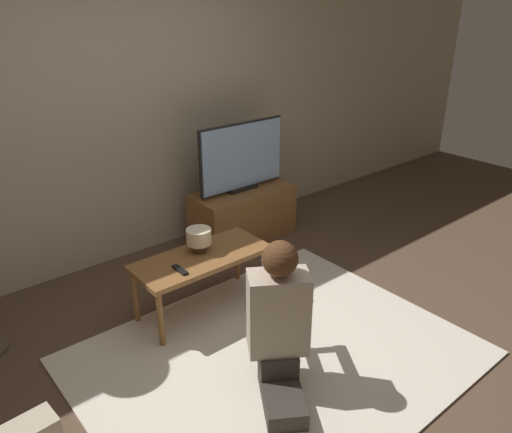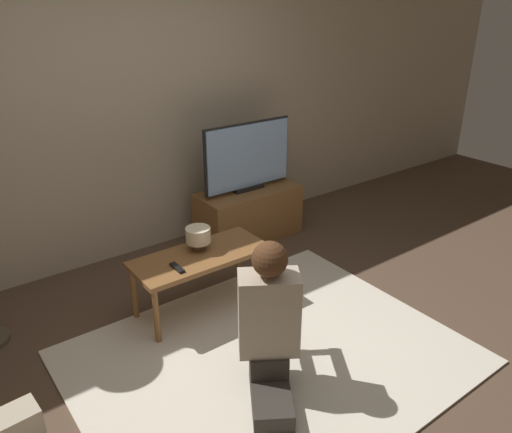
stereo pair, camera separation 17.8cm
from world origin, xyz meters
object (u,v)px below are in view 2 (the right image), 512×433
(coffee_table, at_px, (201,261))
(table_lamp, at_px, (198,237))
(tv, at_px, (248,157))
(person_kneeling, at_px, (269,319))

(coffee_table, relative_size, table_lamp, 5.45)
(tv, height_order, person_kneeling, tv)
(tv, height_order, table_lamp, tv)
(coffee_table, height_order, table_lamp, table_lamp)
(tv, bearing_deg, person_kneeling, -122.61)
(tv, distance_m, table_lamp, 1.20)
(tv, xyz_separation_m, person_kneeling, (-1.09, -1.70, -0.32))
(tv, distance_m, coffee_table, 1.30)
(person_kneeling, xyz_separation_m, table_lamp, (0.14, 1.01, 0.07))
(person_kneeling, height_order, table_lamp, person_kneeling)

